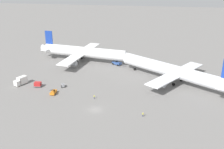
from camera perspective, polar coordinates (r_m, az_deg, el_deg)
name	(u,v)px	position (r m, az deg, el deg)	size (l,w,h in m)	color
ground_plane	(95,110)	(98.27, -3.60, -7.44)	(600.00, 600.00, 0.00)	slate
airliner_at_gate_left	(84,52)	(148.22, -5.99, 4.74)	(52.24, 43.85, 15.50)	white
airliner_being_pushed	(172,71)	(122.76, 12.66, 0.74)	(50.47, 38.20, 15.70)	white
pushback_tug	(117,63)	(142.90, 1.00, 2.55)	(7.59, 5.85, 2.82)	#2D4C8C
gse_container_dolly_flat	(38,84)	(120.16, -15.48, -2.02)	(3.31, 2.37, 2.15)	slate
gse_gpu_cart_small	(63,85)	(117.69, -10.35, -2.26)	(2.33, 2.58, 1.90)	gray
gse_catering_truck_tall	(21,81)	(124.44, -18.77, -1.28)	(4.69, 6.30, 3.50)	silver
gse_belt_loader_portside	(53,92)	(111.98, -12.34, -3.67)	(1.90, 4.95, 3.02)	orange
ground_crew_marshaller_foreground	(143,114)	(93.98, 6.57, -8.40)	(0.47, 0.36, 1.64)	#2D3351
ground_crew_wing_walker_right	(94,97)	(105.81, -3.79, -4.74)	(0.50, 0.36, 1.55)	#2D3351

